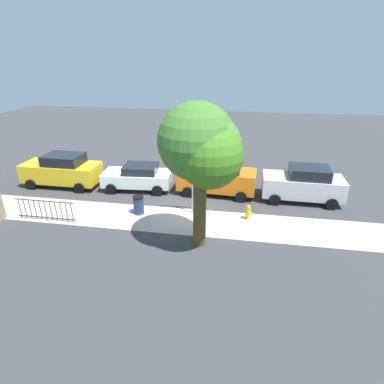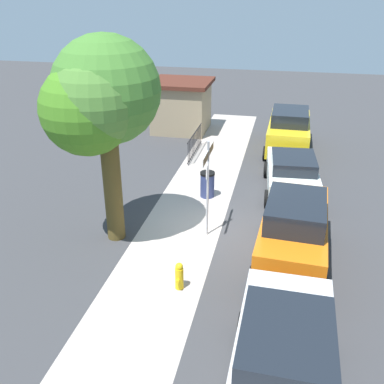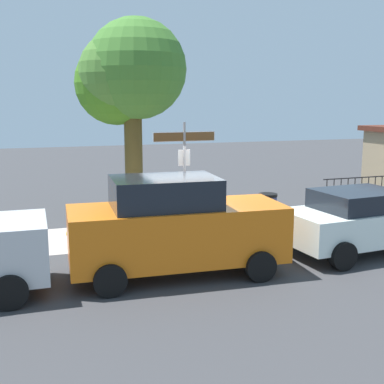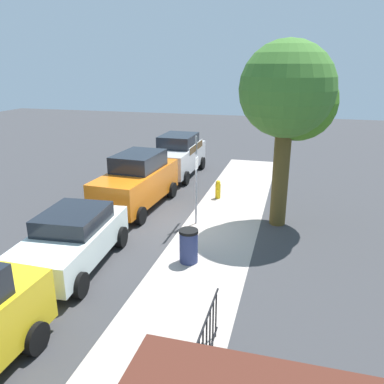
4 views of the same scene
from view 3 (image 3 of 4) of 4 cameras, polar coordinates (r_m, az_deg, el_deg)
ground_plane at (r=13.16m, az=0.51°, el=-5.71°), size 60.00×60.00×0.00m
sidewalk_strip at (r=15.05m, az=6.08°, el=-3.71°), size 24.00×2.60×0.00m
street_sign at (r=13.05m, az=-0.88°, el=3.92°), size 1.68×0.07×3.11m
shade_tree at (r=15.56m, az=-7.48°, el=13.05°), size 3.34×3.16×6.12m
car_orange at (r=10.46m, az=-1.92°, el=-4.01°), size 4.57×2.15×2.10m
car_white at (r=12.79m, az=19.05°, el=-3.04°), size 4.19×2.25×1.54m
iron_fence at (r=18.29m, az=18.79°, el=0.05°), size 3.10×0.04×1.07m
fire_hydrant at (r=13.00m, az=-13.27°, el=-4.43°), size 0.42×0.22×0.78m
trash_bin at (r=14.82m, az=8.64°, el=-2.04°), size 0.55×0.55×0.98m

